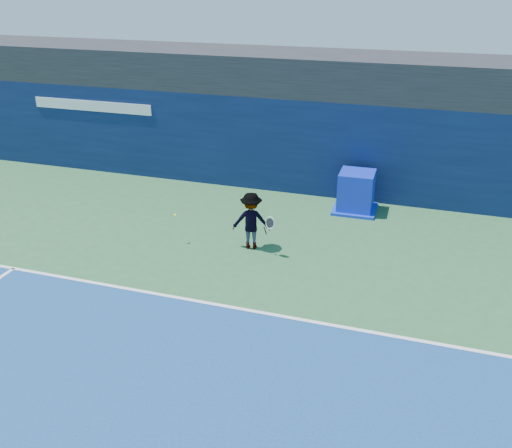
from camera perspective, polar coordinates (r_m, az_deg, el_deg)
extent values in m
plane|color=#295C33|center=(10.36, -11.77, -16.12)|extent=(80.00, 80.00, 0.00)
cube|color=white|center=(12.51, -5.11, -7.82)|extent=(24.00, 0.10, 0.01)
cube|color=black|center=(18.96, 4.75, 14.91)|extent=(36.00, 3.00, 1.20)
cube|color=#0B183E|center=(18.47, 3.79, 8.01)|extent=(36.00, 1.00, 3.00)
cube|color=white|center=(20.62, -16.09, 11.28)|extent=(4.50, 0.04, 0.35)
cube|color=#0D1FBB|center=(17.14, 9.98, 3.22)|extent=(1.02, 1.02, 1.20)
cube|color=#0D27BF|center=(17.35, 9.85, 1.49)|extent=(1.28, 1.28, 0.08)
imported|color=silver|center=(14.52, -0.48, 0.33)|extent=(1.08, 0.78, 1.51)
cylinder|color=black|center=(14.22, 0.92, -0.66)|extent=(0.07, 0.13, 0.24)
torus|color=silver|center=(14.04, 1.41, 0.12)|extent=(0.28, 0.16, 0.27)
cylinder|color=black|center=(14.04, 1.41, 0.12)|extent=(0.23, 0.12, 0.23)
sphere|color=#CBFC1C|center=(14.90, -8.08, 0.88)|extent=(0.08, 0.08, 0.08)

